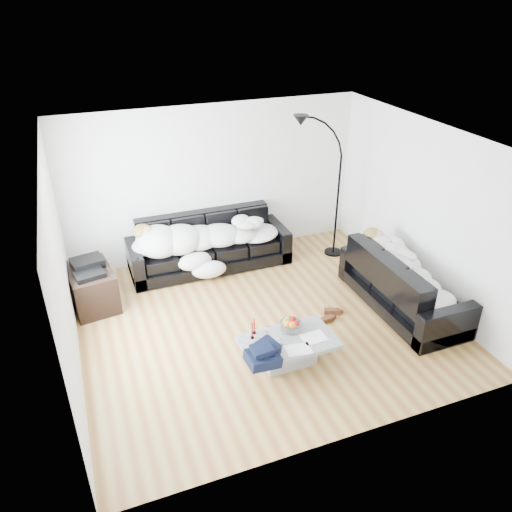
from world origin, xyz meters
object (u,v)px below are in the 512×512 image
object	(u,v)px
candle_left	(252,331)
candle_right	(254,326)
fruit_bowl	(291,324)
wine_glass_b	(266,337)
sofa_back	(209,243)
av_cabinet	(92,288)
coffee_table	(288,351)
sleeper_right	(406,269)
stereo	(88,266)
floor_lamp	(338,195)
sofa_right	(404,281)
shoes	(329,315)
wine_glass_c	(282,340)
wine_glass_a	(268,332)
sleeper_back	(209,233)

from	to	relation	value
candle_left	candle_right	size ratio (longest dim) A/B	1.05
fruit_bowl	wine_glass_b	world-z (taller)	wine_glass_b
sofa_back	av_cabinet	bearing A→B (deg)	-165.06
wine_glass_b	coffee_table	bearing A→B (deg)	-9.81
sleeper_right	stereo	distance (m)	4.56
floor_lamp	av_cabinet	bearing A→B (deg)	167.12
wine_glass_b	candle_left	world-z (taller)	candle_left
sofa_right	wine_glass_b	distance (m)	2.41
sofa_right	shoes	bearing A→B (deg)	84.55
av_cabinet	stereo	xyz separation A→B (m)	(0.00, 0.00, 0.37)
wine_glass_b	stereo	size ratio (longest dim) A/B	0.39
wine_glass_c	stereo	distance (m)	3.06
coffee_table	stereo	distance (m)	3.13
wine_glass_c	floor_lamp	world-z (taller)	floor_lamp
sleeper_right	coffee_table	bearing A→B (deg)	104.52
fruit_bowl	wine_glass_a	distance (m)	0.35
coffee_table	candle_left	bearing A→B (deg)	154.05
candle_right	shoes	xyz separation A→B (m)	(1.29, 0.37, -0.41)
wine_glass_c	stereo	xyz separation A→B (m)	(-2.06, 2.25, 0.25)
sofa_right	fruit_bowl	world-z (taller)	sofa_right
sleeper_right	av_cabinet	world-z (taller)	sleeper_right
wine_glass_c	candle_left	size ratio (longest dim) A/B	0.67
coffee_table	candle_right	distance (m)	0.53
sofa_back	sleeper_back	world-z (taller)	sleeper_back
fruit_bowl	coffee_table	bearing A→B (deg)	-122.40
shoes	stereo	bearing A→B (deg)	154.77
av_cabinet	stereo	bearing A→B (deg)	0.00
sofa_right	wine_glass_a	bearing A→B (deg)	100.25
fruit_bowl	wine_glass_b	size ratio (longest dim) A/B	1.61
sleeper_right	stereo	size ratio (longest dim) A/B	4.14
shoes	sleeper_right	bearing A→B (deg)	-4.13
fruit_bowl	av_cabinet	size ratio (longest dim) A/B	0.31
sofa_right	fruit_bowl	bearing A→B (deg)	99.98
wine_glass_c	av_cabinet	world-z (taller)	av_cabinet
stereo	floor_lamp	size ratio (longest dim) A/B	0.20
sleeper_right	floor_lamp	xyz separation A→B (m)	(-0.12, 1.83, 0.45)
wine_glass_c	candle_right	distance (m)	0.41
fruit_bowl	wine_glass_c	distance (m)	0.34
coffee_table	wine_glass_b	size ratio (longest dim) A/B	6.92
sleeper_back	floor_lamp	world-z (taller)	floor_lamp
sleeper_back	stereo	distance (m)	2.00
fruit_bowl	stereo	distance (m)	3.06
sleeper_back	fruit_bowl	world-z (taller)	sleeper_back
wine_glass_c	stereo	bearing A→B (deg)	132.38
sofa_back	shoes	world-z (taller)	sofa_back
wine_glass_a	sleeper_back	bearing A→B (deg)	90.14
shoes	wine_glass_a	bearing A→B (deg)	-154.48
fruit_bowl	sleeper_back	bearing A→B (deg)	97.98
sleeper_back	floor_lamp	size ratio (longest dim) A/B	1.02
wine_glass_b	candle_left	size ratio (longest dim) A/B	0.73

